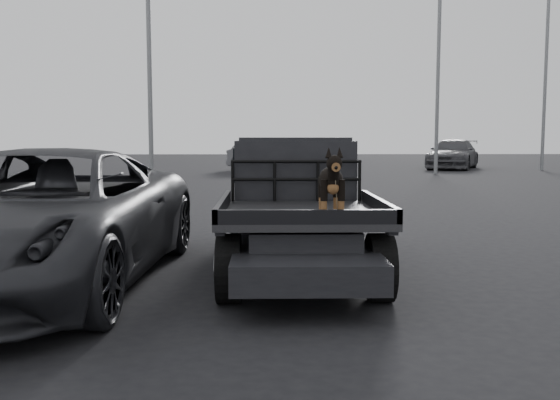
{
  "coord_description": "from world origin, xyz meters",
  "views": [
    {
      "loc": [
        -0.98,
        -6.31,
        1.81
      ],
      "look_at": [
        -0.84,
        -0.31,
        1.2
      ],
      "focal_mm": 40.0,
      "sensor_mm": 36.0,
      "label": 1
    }
  ],
  "objects_px": {
    "dog": "(331,186)",
    "flatbed_ute": "(297,236)",
    "distant_car_a": "(261,157)",
    "floodlight_mid": "(439,39)",
    "distant_car_b": "(453,154)",
    "parked_suv": "(41,218)",
    "floodlight_far": "(548,8)"
  },
  "relations": [
    {
      "from": "dog",
      "to": "flatbed_ute",
      "type": "bearing_deg",
      "value": 98.31
    },
    {
      "from": "distant_car_a",
      "to": "dog",
      "type": "bearing_deg",
      "value": -120.13
    },
    {
      "from": "dog",
      "to": "floodlight_mid",
      "type": "height_order",
      "value": "floodlight_mid"
    },
    {
      "from": "flatbed_ute",
      "to": "distant_car_b",
      "type": "relative_size",
      "value": 0.94
    },
    {
      "from": "dog",
      "to": "floodlight_mid",
      "type": "relative_size",
      "value": 0.06
    },
    {
      "from": "dog",
      "to": "parked_suv",
      "type": "height_order",
      "value": "parked_suv"
    },
    {
      "from": "parked_suv",
      "to": "floodlight_mid",
      "type": "distance_m",
      "value": 26.05
    },
    {
      "from": "distant_car_a",
      "to": "floodlight_mid",
      "type": "xyz_separation_m",
      "value": [
        8.58,
        -1.89,
        5.74
      ]
    },
    {
      "from": "flatbed_ute",
      "to": "dog",
      "type": "xyz_separation_m",
      "value": [
        0.27,
        -1.83,
        0.83
      ]
    },
    {
      "from": "distant_car_a",
      "to": "floodlight_mid",
      "type": "distance_m",
      "value": 10.49
    },
    {
      "from": "floodlight_far",
      "to": "dog",
      "type": "bearing_deg",
      "value": -118.01
    },
    {
      "from": "dog",
      "to": "floodlight_far",
      "type": "relative_size",
      "value": 0.05
    },
    {
      "from": "dog",
      "to": "distant_car_a",
      "type": "relative_size",
      "value": 0.16
    },
    {
      "from": "distant_car_b",
      "to": "parked_suv",
      "type": "bearing_deg",
      "value": -90.03
    },
    {
      "from": "flatbed_ute",
      "to": "floodlight_mid",
      "type": "bearing_deg",
      "value": 70.17
    },
    {
      "from": "flatbed_ute",
      "to": "dog",
      "type": "height_order",
      "value": "dog"
    },
    {
      "from": "floodlight_far",
      "to": "distant_car_a",
      "type": "bearing_deg",
      "value": -175.85
    },
    {
      "from": "parked_suv",
      "to": "distant_car_a",
      "type": "xyz_separation_m",
      "value": [
        2.5,
        24.77,
        -0.06
      ]
    },
    {
      "from": "flatbed_ute",
      "to": "distant_car_b",
      "type": "height_order",
      "value": "distant_car_b"
    },
    {
      "from": "floodlight_far",
      "to": "parked_suv",
      "type": "bearing_deg",
      "value": -124.35
    },
    {
      "from": "parked_suv",
      "to": "distant_car_b",
      "type": "height_order",
      "value": "parked_suv"
    },
    {
      "from": "parked_suv",
      "to": "distant_car_a",
      "type": "distance_m",
      "value": 24.89
    },
    {
      "from": "flatbed_ute",
      "to": "parked_suv",
      "type": "xyz_separation_m",
      "value": [
        -3.14,
        -0.87,
        0.37
      ]
    },
    {
      "from": "distant_car_b",
      "to": "floodlight_far",
      "type": "xyz_separation_m",
      "value": [
        4.26,
        -1.98,
        7.74
      ]
    },
    {
      "from": "dog",
      "to": "distant_car_a",
      "type": "height_order",
      "value": "dog"
    },
    {
      "from": "parked_suv",
      "to": "floodlight_mid",
      "type": "bearing_deg",
      "value": 66.98
    },
    {
      "from": "flatbed_ute",
      "to": "distant_car_b",
      "type": "bearing_deg",
      "value": 69.14
    },
    {
      "from": "distant_car_b",
      "to": "floodlight_far",
      "type": "distance_m",
      "value": 9.05
    },
    {
      "from": "flatbed_ute",
      "to": "distant_car_a",
      "type": "height_order",
      "value": "distant_car_a"
    },
    {
      "from": "parked_suv",
      "to": "distant_car_a",
      "type": "relative_size",
      "value": 1.28
    },
    {
      "from": "floodlight_far",
      "to": "distant_car_b",
      "type": "bearing_deg",
      "value": 155.07
    },
    {
      "from": "distant_car_b",
      "to": "floodlight_far",
      "type": "bearing_deg",
      "value": 0.77
    }
  ]
}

